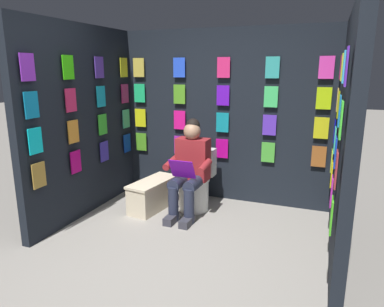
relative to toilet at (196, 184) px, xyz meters
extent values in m
plane|color=gray|center=(-0.22, 1.62, -0.33)|extent=(30.00, 30.00, 0.00)
cube|color=black|center=(-0.22, -0.50, 0.82)|extent=(2.95, 0.10, 2.29)
cube|color=#489220|center=(1.02, -0.42, 0.40)|extent=(0.17, 0.01, 0.26)
cube|color=purple|center=(0.40, -0.42, 0.40)|extent=(0.17, 0.01, 0.26)
cube|color=#B60980|center=(-0.22, -0.42, 0.40)|extent=(0.17, 0.01, 0.26)
cube|color=green|center=(-0.84, -0.42, 0.40)|extent=(0.17, 0.01, 0.26)
cube|color=#995322|center=(-1.46, -0.42, 0.40)|extent=(0.17, 0.01, 0.26)
cube|color=#CDCD15|center=(1.02, -0.42, 0.75)|extent=(0.17, 0.01, 0.26)
cube|color=#EC1482|center=(0.40, -0.42, 0.75)|extent=(0.17, 0.01, 0.26)
cube|color=teal|center=(-0.22, -0.42, 0.75)|extent=(0.17, 0.01, 0.26)
cube|color=#562EC1|center=(-0.84, -0.42, 0.75)|extent=(0.17, 0.01, 0.26)
cube|color=gold|center=(-1.46, -0.42, 0.75)|extent=(0.17, 0.01, 0.26)
cube|color=#1BB867|center=(1.02, -0.42, 1.11)|extent=(0.17, 0.01, 0.26)
cube|color=#549F24|center=(0.40, -0.42, 1.11)|extent=(0.17, 0.01, 0.26)
cube|color=#5E13C7|center=(-0.22, -0.42, 1.11)|extent=(0.17, 0.01, 0.26)
cube|color=#3ECB66|center=(-0.84, -0.42, 1.11)|extent=(0.17, 0.01, 0.26)
cube|color=#A9D410|center=(-1.46, -0.42, 1.11)|extent=(0.17, 0.01, 0.26)
cube|color=gold|center=(1.02, -0.42, 1.47)|extent=(0.17, 0.01, 0.26)
cube|color=blue|center=(0.40, -0.42, 1.47)|extent=(0.17, 0.01, 0.26)
cube|color=#E6256B|center=(-0.22, -0.42, 1.47)|extent=(0.17, 0.01, 0.26)
cube|color=teal|center=(-0.84, -0.42, 1.47)|extent=(0.17, 0.01, 0.26)
cube|color=#E139AA|center=(-1.46, -0.42, 1.47)|extent=(0.17, 0.01, 0.26)
cube|color=black|center=(-1.69, 0.58, 0.82)|extent=(0.10, 2.08, 2.29)
cube|color=#BFE737|center=(-1.61, -0.27, 0.40)|extent=(0.01, 0.17, 0.26)
cube|color=yellow|center=(-1.61, 0.30, 0.40)|extent=(0.01, 0.17, 0.26)
cube|color=#C928B6|center=(-1.61, 0.87, 0.40)|extent=(0.01, 0.17, 0.26)
cube|color=#45CA21|center=(-1.61, 1.43, 0.40)|extent=(0.01, 0.17, 0.26)
cube|color=#0B0D9D|center=(-1.61, -0.27, 0.75)|extent=(0.01, 0.17, 0.26)
cube|color=#37CCA9|center=(-1.61, 0.30, 0.75)|extent=(0.01, 0.17, 0.26)
cube|color=blue|center=(-1.61, 0.87, 0.75)|extent=(0.01, 0.17, 0.26)
cube|color=#A13036|center=(-1.61, 1.43, 0.75)|extent=(0.01, 0.17, 0.26)
cube|color=gold|center=(-1.61, -0.27, 1.11)|extent=(0.01, 0.17, 0.26)
cube|color=#9CAA09|center=(-1.61, 0.30, 1.11)|extent=(0.01, 0.17, 0.26)
cube|color=blue|center=(-1.61, 0.87, 1.11)|extent=(0.01, 0.17, 0.26)
cube|color=#44E539|center=(-1.61, 1.43, 1.11)|extent=(0.01, 0.17, 0.26)
cube|color=#941C4E|center=(-1.61, -0.27, 1.47)|extent=(0.01, 0.17, 0.26)
cube|color=#C4D22C|center=(-1.61, 0.30, 1.47)|extent=(0.01, 0.17, 0.26)
cube|color=#38BBEC|center=(-1.61, 0.87, 1.47)|extent=(0.01, 0.17, 0.26)
cube|color=#602BC5|center=(-1.61, 1.43, 1.47)|extent=(0.01, 0.17, 0.26)
cube|color=black|center=(1.26, 0.58, 0.82)|extent=(0.10, 2.08, 2.29)
cube|color=#AC8635|center=(1.17, 1.43, 0.40)|extent=(0.01, 0.17, 0.26)
cube|color=#B2096F|center=(1.17, 0.87, 0.40)|extent=(0.01, 0.17, 0.26)
cube|color=#3A2FA0|center=(1.17, 0.30, 0.40)|extent=(0.01, 0.17, 0.26)
cube|color=#0B309D|center=(1.17, -0.27, 0.40)|extent=(0.01, 0.17, 0.26)
cube|color=#0DD5E4|center=(1.17, 1.43, 0.75)|extent=(0.01, 0.17, 0.26)
cube|color=orange|center=(1.17, 0.87, 0.75)|extent=(0.01, 0.17, 0.26)
cube|color=green|center=(1.17, 0.30, 0.75)|extent=(0.01, 0.17, 0.26)
cube|color=teal|center=(1.17, -0.27, 0.75)|extent=(0.01, 0.17, 0.26)
cube|color=#0F7DB2|center=(1.17, 1.43, 1.11)|extent=(0.01, 0.17, 0.26)
cube|color=#CD2558|center=(1.17, 0.87, 1.11)|extent=(0.01, 0.17, 0.26)
cube|color=#159EBB|center=(1.17, 0.30, 1.11)|extent=(0.01, 0.17, 0.26)
cube|color=#A41C57|center=(1.17, -0.27, 1.11)|extent=(0.01, 0.17, 0.26)
cube|color=purple|center=(1.17, 1.43, 1.47)|extent=(0.01, 0.17, 0.26)
cube|color=#38CF10|center=(1.17, 0.87, 1.47)|extent=(0.01, 0.17, 0.26)
cube|color=#4E2F98|center=(1.17, 0.30, 1.47)|extent=(0.01, 0.17, 0.26)
cube|color=gold|center=(1.17, -0.27, 1.47)|extent=(0.01, 0.17, 0.26)
cylinder|color=white|center=(0.00, 0.08, -0.13)|extent=(0.38, 0.38, 0.40)
cylinder|color=white|center=(0.00, 0.08, 0.09)|extent=(0.41, 0.41, 0.02)
cube|color=white|center=(0.00, -0.18, 0.25)|extent=(0.38, 0.18, 0.36)
cylinder|color=white|center=(0.00, -0.09, 0.25)|extent=(0.39, 0.07, 0.39)
cube|color=maroon|center=(0.00, 0.11, 0.36)|extent=(0.40, 0.22, 0.52)
sphere|color=tan|center=(0.00, 0.14, 0.71)|extent=(0.21, 0.21, 0.21)
sphere|color=black|center=(0.00, 0.11, 0.78)|extent=(0.17, 0.17, 0.17)
cylinder|color=#23283D|center=(-0.10, 0.31, 0.11)|extent=(0.15, 0.40, 0.15)
cylinder|color=#23283D|center=(0.10, 0.31, 0.11)|extent=(0.15, 0.40, 0.15)
cylinder|color=#23283D|center=(-0.09, 0.49, -0.11)|extent=(0.12, 0.12, 0.42)
cylinder|color=#23283D|center=(0.11, 0.49, -0.11)|extent=(0.12, 0.12, 0.42)
cube|color=#33333D|center=(-0.09, 0.55, -0.28)|extent=(0.11, 0.26, 0.09)
cube|color=#33333D|center=(0.11, 0.55, -0.28)|extent=(0.11, 0.26, 0.09)
cylinder|color=maroon|center=(-0.22, 0.29, 0.33)|extent=(0.09, 0.31, 0.13)
cylinder|color=maroon|center=(0.22, 0.28, 0.33)|extent=(0.09, 0.31, 0.13)
cube|color=purple|center=(0.00, 0.45, 0.32)|extent=(0.30, 0.13, 0.23)
cube|color=beige|center=(0.51, 0.23, -0.15)|extent=(0.40, 0.77, 0.35)
cube|color=beige|center=(0.51, 0.23, 0.04)|extent=(0.43, 0.80, 0.03)
camera|label=1|loc=(-1.52, 4.07, 1.46)|focal=32.91mm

